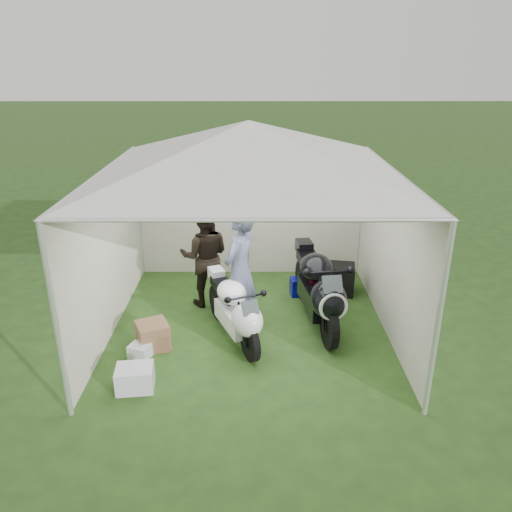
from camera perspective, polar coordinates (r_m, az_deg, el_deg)
The scene contains 12 objects.
ground at distance 7.57m, azimuth -0.74°, elevation -7.90°, with size 80.00×80.00×0.00m, color #243F18.
canopy_tent at distance 6.71m, azimuth -0.85°, elevation 11.70°, with size 5.66×5.66×3.00m.
motorcycle_white at distance 6.97m, azimuth -2.38°, elevation -6.13°, with size 0.91×1.68×0.88m.
motorcycle_black at distance 7.40m, azimuth 7.15°, elevation -3.59°, with size 0.67×2.18×1.08m.
paddock_stand at distance 8.46m, azimuth 5.32°, elevation -3.49°, with size 0.40×0.25×0.30m, color #0B0BBF.
person_dark_jacket at distance 7.91m, azimuth -5.84°, elevation -0.04°, with size 0.80×0.62×1.65m, color black.
person_blue_jacket at distance 7.12m, azimuth -1.85°, elevation -1.69°, with size 0.67×0.44×1.83m, color slate.
equipment_box at distance 8.56m, azimuth 9.42°, elevation -2.60°, with size 0.51×0.41×0.51m, color black.
crate_0 at distance 6.37m, azimuth -13.67°, elevation -13.40°, with size 0.44×0.34×0.30m, color silver.
crate_1 at distance 7.11m, azimuth -11.70°, elevation -8.85°, with size 0.41×0.41×0.37m, color brown.
crate_2 at distance 6.95m, azimuth -13.13°, elevation -10.57°, with size 0.27×0.22×0.20m, color silver.
crate_3 at distance 7.08m, azimuth -11.42°, elevation -9.45°, with size 0.39×0.28×0.26m, color brown.
Camera 1 is at (0.08, -6.57, 3.76)m, focal length 35.00 mm.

